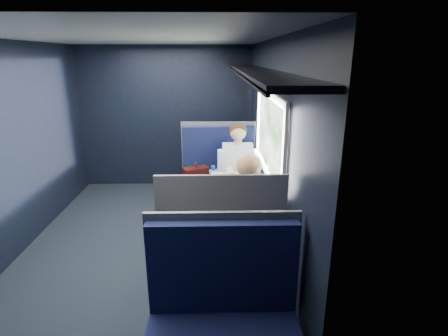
{
  "coord_description": "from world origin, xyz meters",
  "views": [
    {
      "loc": [
        0.81,
        -3.66,
        2.13
      ],
      "look_at": [
        0.9,
        0.0,
        0.95
      ],
      "focal_mm": 28.0,
      "sensor_mm": 36.0,
      "label": 1
    }
  ],
  "objects_px": {
    "table": "(236,192)",
    "seat_bay_far": "(221,253)",
    "seat_bay_near": "(218,185)",
    "seat_row_back": "(223,329)",
    "seat_row_front": "(218,166)",
    "cup": "(256,170)",
    "laptop": "(264,178)",
    "man": "(238,168)",
    "bottle_small": "(259,168)",
    "woman": "(247,214)"
  },
  "relations": [
    {
      "from": "seat_bay_far",
      "to": "bottle_small",
      "type": "relative_size",
      "value": 6.18
    },
    {
      "from": "woman",
      "to": "cup",
      "type": "bearing_deg",
      "value": 79.54
    },
    {
      "from": "seat_bay_near",
      "to": "bottle_small",
      "type": "relative_size",
      "value": 6.18
    },
    {
      "from": "table",
      "to": "man",
      "type": "relative_size",
      "value": 0.76
    },
    {
      "from": "table",
      "to": "seat_bay_far",
      "type": "height_order",
      "value": "seat_bay_far"
    },
    {
      "from": "seat_bay_far",
      "to": "seat_row_back",
      "type": "xyz_separation_m",
      "value": [
        0.0,
        -0.92,
        -0.0
      ]
    },
    {
      "from": "laptop",
      "to": "seat_bay_near",
      "type": "bearing_deg",
      "value": 122.05
    },
    {
      "from": "seat_row_back",
      "to": "woman",
      "type": "relative_size",
      "value": 0.88
    },
    {
      "from": "seat_bay_near",
      "to": "cup",
      "type": "relative_size",
      "value": 13.87
    },
    {
      "from": "seat_bay_far",
      "to": "laptop",
      "type": "xyz_separation_m",
      "value": [
        0.5,
        0.92,
        0.39
      ]
    },
    {
      "from": "seat_bay_near",
      "to": "woman",
      "type": "height_order",
      "value": "woman"
    },
    {
      "from": "cup",
      "to": "table",
      "type": "bearing_deg",
      "value": -122.41
    },
    {
      "from": "seat_row_front",
      "to": "laptop",
      "type": "bearing_deg",
      "value": -73.97
    },
    {
      "from": "seat_bay_far",
      "to": "cup",
      "type": "height_order",
      "value": "seat_bay_far"
    },
    {
      "from": "laptop",
      "to": "woman",
      "type": "bearing_deg",
      "value": -108.43
    },
    {
      "from": "seat_bay_far",
      "to": "man",
      "type": "bearing_deg",
      "value": 80.97
    },
    {
      "from": "seat_row_back",
      "to": "man",
      "type": "height_order",
      "value": "man"
    },
    {
      "from": "seat_bay_near",
      "to": "seat_bay_far",
      "type": "relative_size",
      "value": 1.0
    },
    {
      "from": "seat_row_front",
      "to": "cup",
      "type": "distance_m",
      "value": 1.48
    },
    {
      "from": "man",
      "to": "woman",
      "type": "distance_m",
      "value": 1.41
    },
    {
      "from": "table",
      "to": "laptop",
      "type": "bearing_deg",
      "value": 8.68
    },
    {
      "from": "seat_row_back",
      "to": "laptop",
      "type": "xyz_separation_m",
      "value": [
        0.5,
        1.85,
        0.4
      ]
    },
    {
      "from": "seat_row_back",
      "to": "man",
      "type": "xyz_separation_m",
      "value": [
        0.25,
        2.5,
        0.31
      ]
    },
    {
      "from": "seat_bay_near",
      "to": "seat_row_back",
      "type": "xyz_separation_m",
      "value": [
        0.01,
        -2.67,
        -0.01
      ]
    },
    {
      "from": "seat_bay_near",
      "to": "woman",
      "type": "bearing_deg",
      "value": -80.53
    },
    {
      "from": "seat_bay_far",
      "to": "woman",
      "type": "xyz_separation_m",
      "value": [
        0.25,
        0.17,
        0.31
      ]
    },
    {
      "from": "man",
      "to": "woman",
      "type": "height_order",
      "value": "same"
    },
    {
      "from": "bottle_small",
      "to": "seat_row_back",
      "type": "bearing_deg",
      "value": -102.51
    },
    {
      "from": "seat_bay_near",
      "to": "man",
      "type": "height_order",
      "value": "man"
    },
    {
      "from": "seat_row_back",
      "to": "cup",
      "type": "relative_size",
      "value": 12.77
    },
    {
      "from": "table",
      "to": "bottle_small",
      "type": "relative_size",
      "value": 4.9
    },
    {
      "from": "table",
      "to": "laptop",
      "type": "distance_m",
      "value": 0.35
    },
    {
      "from": "seat_bay_far",
      "to": "woman",
      "type": "height_order",
      "value": "woman"
    },
    {
      "from": "seat_row_back",
      "to": "seat_bay_far",
      "type": "bearing_deg",
      "value": 90.0
    },
    {
      "from": "woman",
      "to": "table",
      "type": "bearing_deg",
      "value": 95.45
    },
    {
      "from": "man",
      "to": "cup",
      "type": "bearing_deg",
      "value": -50.69
    },
    {
      "from": "woman",
      "to": "bottle_small",
      "type": "distance_m",
      "value": 1.1
    },
    {
      "from": "seat_row_front",
      "to": "table",
      "type": "bearing_deg",
      "value": -84.2
    },
    {
      "from": "seat_row_front",
      "to": "bottle_small",
      "type": "relative_size",
      "value": 5.69
    },
    {
      "from": "woman",
      "to": "cup",
      "type": "xyz_separation_m",
      "value": [
        0.21,
        1.15,
        0.06
      ]
    },
    {
      "from": "laptop",
      "to": "man",
      "type": "bearing_deg",
      "value": 111.2
    },
    {
      "from": "seat_bay_far",
      "to": "seat_row_front",
      "type": "height_order",
      "value": "seat_bay_far"
    },
    {
      "from": "seat_bay_near",
      "to": "woman",
      "type": "distance_m",
      "value": 1.63
    },
    {
      "from": "seat_bay_near",
      "to": "man",
      "type": "relative_size",
      "value": 0.95
    },
    {
      "from": "bottle_small",
      "to": "cup",
      "type": "distance_m",
      "value": 0.09
    },
    {
      "from": "seat_bay_near",
      "to": "seat_row_back",
      "type": "bearing_deg",
      "value": -89.71
    },
    {
      "from": "seat_row_front",
      "to": "seat_row_back",
      "type": "bearing_deg",
      "value": -90.0
    },
    {
      "from": "seat_row_front",
      "to": "laptop",
      "type": "height_order",
      "value": "seat_row_front"
    },
    {
      "from": "seat_row_back",
      "to": "man",
      "type": "bearing_deg",
      "value": 84.28
    },
    {
      "from": "seat_bay_near",
      "to": "woman",
      "type": "relative_size",
      "value": 0.95
    }
  ]
}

